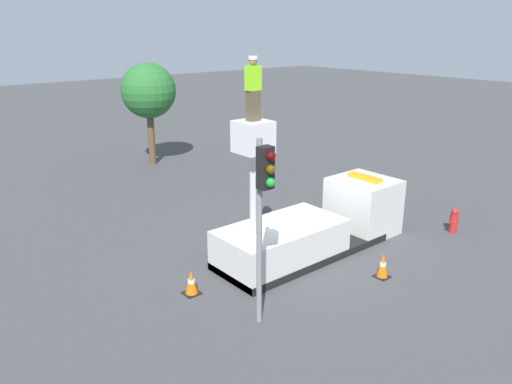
# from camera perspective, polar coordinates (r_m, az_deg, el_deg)

# --- Properties ---
(ground_plane) EXTENTS (120.00, 120.00, 0.00)m
(ground_plane) POSITION_cam_1_polar(r_m,az_deg,el_deg) (16.83, 5.33, -7.05)
(ground_plane) COLOR #424244
(bucket_truck) EXTENTS (7.12, 2.23, 4.72)m
(bucket_truck) POSITION_cam_1_polar(r_m,az_deg,el_deg) (16.86, 6.73, -3.98)
(bucket_truck) COLOR black
(bucket_truck) RESTS_ON ground
(worker) EXTENTS (0.40, 0.26, 1.75)m
(worker) POSITION_cam_1_polar(r_m,az_deg,el_deg) (13.87, -0.33, 11.71)
(worker) COLOR brown
(worker) RESTS_ON bucket_truck
(traffic_light_pole) EXTENTS (0.34, 0.57, 4.79)m
(traffic_light_pole) POSITION_cam_1_polar(r_m,az_deg,el_deg) (11.67, 0.85, -0.65)
(traffic_light_pole) COLOR gray
(traffic_light_pole) RESTS_ON ground
(fire_hydrant) EXTENTS (0.54, 0.30, 0.93)m
(fire_hydrant) POSITION_cam_1_polar(r_m,az_deg,el_deg) (19.68, 21.66, -3.06)
(fire_hydrant) COLOR #B2231E
(fire_hydrant) RESTS_ON ground
(traffic_cone_rear) EXTENTS (0.45, 0.45, 0.71)m
(traffic_cone_rear) POSITION_cam_1_polar(r_m,az_deg,el_deg) (14.41, -7.41, -10.26)
(traffic_cone_rear) COLOR black
(traffic_cone_rear) RESTS_ON ground
(traffic_cone_curbside) EXTENTS (0.42, 0.42, 0.77)m
(traffic_cone_curbside) POSITION_cam_1_polar(r_m,az_deg,el_deg) (15.63, 14.29, -8.19)
(traffic_cone_curbside) COLOR black
(traffic_cone_curbside) RESTS_ON ground
(tree_left_bg) EXTENTS (2.89, 2.89, 5.44)m
(tree_left_bg) POSITION_cam_1_polar(r_m,az_deg,el_deg) (27.42, -12.20, 11.18)
(tree_left_bg) COLOR brown
(tree_left_bg) RESTS_ON ground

